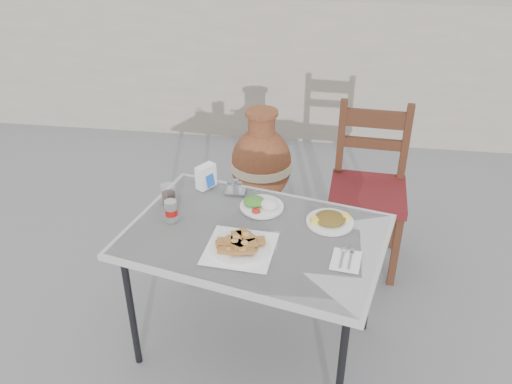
# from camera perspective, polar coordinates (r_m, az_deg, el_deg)

# --- Properties ---
(ground) EXTENTS (80.00, 80.00, 0.00)m
(ground) POSITION_cam_1_polar(r_m,az_deg,el_deg) (2.91, -1.33, -14.78)
(ground) COLOR slate
(ground) RESTS_ON ground
(cafe_table) EXTENTS (1.28, 1.00, 0.69)m
(cafe_table) POSITION_cam_1_polar(r_m,az_deg,el_deg) (2.44, -0.10, -5.28)
(cafe_table) COLOR black
(cafe_table) RESTS_ON ground
(pide_plate) EXTENTS (0.31, 0.31, 0.06)m
(pide_plate) POSITION_cam_1_polar(r_m,az_deg,el_deg) (2.31, -1.71, -5.47)
(pide_plate) COLOR white
(pide_plate) RESTS_ON cafe_table
(salad_rice_plate) EXTENTS (0.21, 0.21, 0.05)m
(salad_rice_plate) POSITION_cam_1_polar(r_m,az_deg,el_deg) (2.58, 0.56, -1.30)
(salad_rice_plate) COLOR white
(salad_rice_plate) RESTS_ON cafe_table
(salad_chopped_plate) EXTENTS (0.22, 0.22, 0.05)m
(salad_chopped_plate) POSITION_cam_1_polar(r_m,az_deg,el_deg) (2.49, 7.80, -2.91)
(salad_chopped_plate) COLOR white
(salad_chopped_plate) RESTS_ON cafe_table
(soda_can) EXTENTS (0.06, 0.06, 0.10)m
(soda_can) POSITION_cam_1_polar(r_m,az_deg,el_deg) (2.50, -8.92, -1.98)
(soda_can) COLOR silver
(soda_can) RESTS_ON cafe_table
(cola_glass) EXTENTS (0.07, 0.07, 0.10)m
(cola_glass) POSITION_cam_1_polar(r_m,az_deg,el_deg) (2.63, -9.19, -0.39)
(cola_glass) COLOR white
(cola_glass) RESTS_ON cafe_table
(napkin_holder) EXTENTS (0.10, 0.11, 0.12)m
(napkin_holder) POSITION_cam_1_polar(r_m,az_deg,el_deg) (2.74, -5.29, 1.64)
(napkin_holder) COLOR white
(napkin_holder) RESTS_ON cafe_table
(condiment_caddy) EXTENTS (0.10, 0.08, 0.07)m
(condiment_caddy) POSITION_cam_1_polar(r_m,az_deg,el_deg) (2.70, -2.17, 0.37)
(condiment_caddy) COLOR #ADACB3
(condiment_caddy) RESTS_ON cafe_table
(cutlery_napkin) EXTENTS (0.14, 0.17, 0.01)m
(cutlery_napkin) POSITION_cam_1_polar(r_m,az_deg,el_deg) (2.29, 9.44, -6.91)
(cutlery_napkin) COLOR white
(cutlery_napkin) RESTS_ON cafe_table
(chair) EXTENTS (0.45, 0.45, 0.97)m
(chair) POSITION_cam_1_polar(r_m,az_deg,el_deg) (3.19, 11.72, 0.51)
(chair) COLOR #3A1A10
(chair) RESTS_ON ground
(terracotta_urn) EXTENTS (0.42, 0.42, 0.74)m
(terracotta_urn) POSITION_cam_1_polar(r_m,az_deg,el_deg) (3.70, 0.56, 2.86)
(terracotta_urn) COLOR brown
(terracotta_urn) RESTS_ON ground
(back_wall) EXTENTS (6.00, 0.25, 1.20)m
(back_wall) POSITION_cam_1_polar(r_m,az_deg,el_deg) (4.75, 3.48, 12.68)
(back_wall) COLOR #A89D8C
(back_wall) RESTS_ON ground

